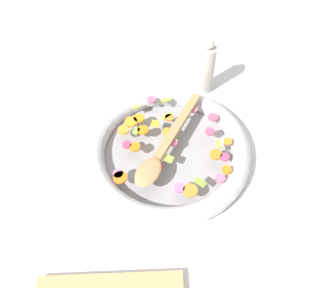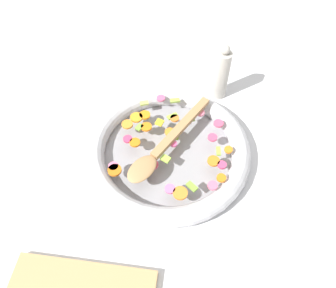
% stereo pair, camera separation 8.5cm
% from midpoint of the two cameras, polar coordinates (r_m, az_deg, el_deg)
% --- Properties ---
extents(ground_plane, '(4.00, 4.00, 0.00)m').
position_cam_midpoint_polar(ground_plane, '(0.89, -2.73, -2.09)').
color(ground_plane, silver).
extents(skillet, '(0.44, 0.44, 0.05)m').
position_cam_midpoint_polar(skillet, '(0.87, -2.78, -1.28)').
color(skillet, gray).
rests_on(skillet, ground_plane).
extents(chopped_vegetables, '(0.31, 0.33, 0.01)m').
position_cam_midpoint_polar(chopped_vegetables, '(0.85, -2.97, 0.13)').
color(chopped_vegetables, orange).
rests_on(chopped_vegetables, skillet).
extents(wooden_spoon, '(0.20, 0.31, 0.01)m').
position_cam_midpoint_polar(wooden_spoon, '(0.83, -3.56, -0.67)').
color(wooden_spoon, '#A87F51').
rests_on(wooden_spoon, chopped_vegetables).
extents(pepper_mill, '(0.05, 0.05, 0.19)m').
position_cam_midpoint_polar(pepper_mill, '(1.00, 4.32, 12.81)').
color(pepper_mill, '#B2ADA3').
rests_on(pepper_mill, ground_plane).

